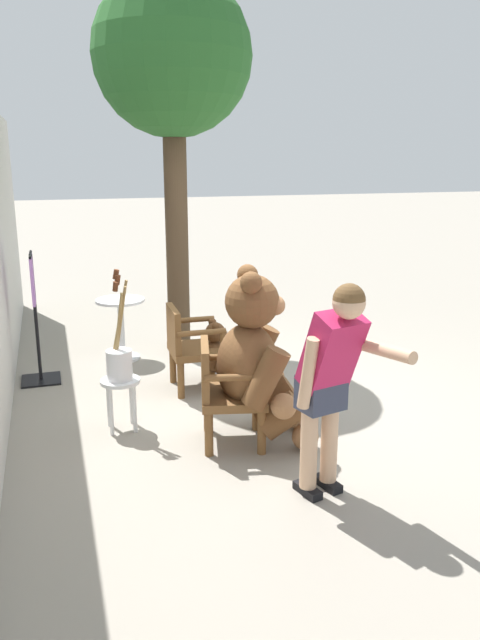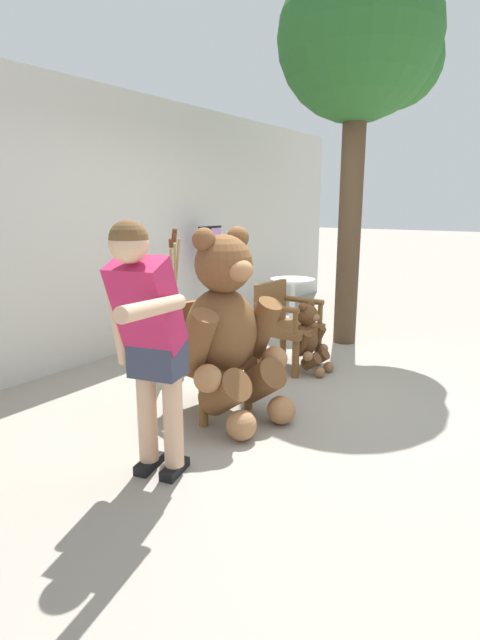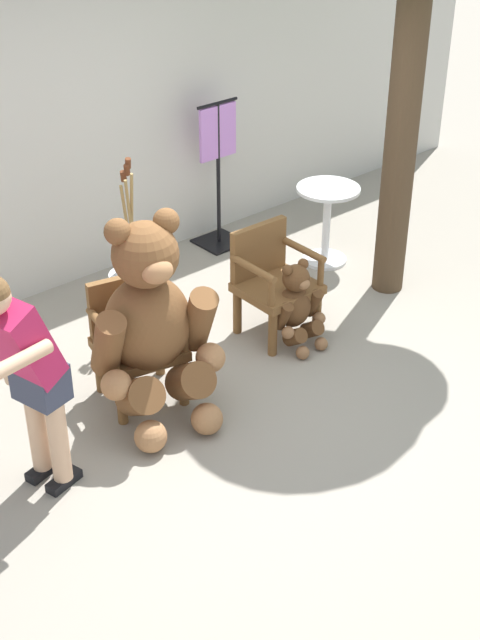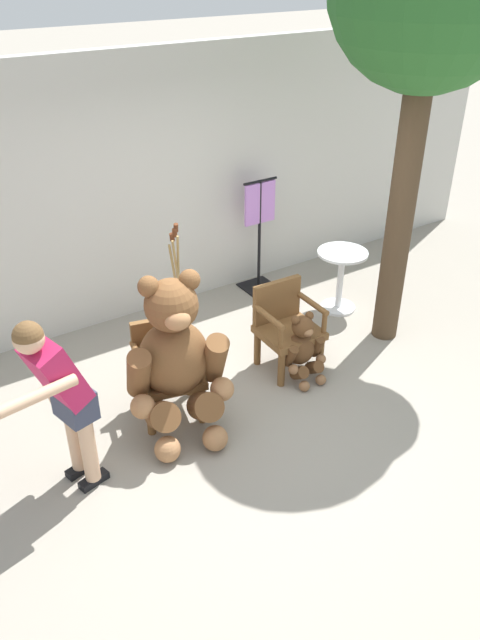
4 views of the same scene
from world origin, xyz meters
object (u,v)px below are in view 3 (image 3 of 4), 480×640
Objects in this scene: wooden_chair_right at (272,279)px; round_side_table at (327,216)px; brush_bucket at (129,253)px; clothing_display_stand at (218,171)px; teddy_bear_large at (152,322)px; wooden_chair_left at (135,338)px; teddy_bear_small at (297,306)px; person_visitor at (25,364)px; white_stool at (131,285)px.

round_side_table is at bearing 25.29° from wooden_chair_right.
round_side_table is at bearing -6.90° from brush_bucket.
brush_bucket is at bearing -155.07° from clothing_display_stand.
teddy_bear_large is at bearing -139.32° from clothing_display_stand.
wooden_chair_left is 1.33m from teddy_bear_small.
white_stool is (1.55, 1.23, -0.56)m from person_visitor.
round_side_table is at bearing 35.31° from teddy_bear_small.
wooden_chair_left is 1.87× the size of white_stool.
clothing_display_stand reaches higher than round_side_table.
teddy_bear_large is 2.04× the size of round_side_table.
white_stool is (0.51, 0.80, -0.11)m from wooden_chair_left.
white_stool is at bearing 148.98° from brush_bucket.
brush_bucket is at bearing 62.44° from teddy_bear_large.
brush_bucket is (0.55, 1.05, -0.08)m from teddy_bear_large.
teddy_bear_small is at bearing -54.15° from white_stool.
clothing_display_stand reaches higher than wooden_chair_left.
teddy_bear_small is 0.98× the size of round_side_table.
wooden_chair_left is 2.53m from round_side_table.
wooden_chair_right is 1.30m from round_side_table.
white_stool is at bearing 134.42° from wooden_chair_right.
white_stool is at bearing 38.37° from person_visitor.
clothing_display_stand is (3.02, 1.91, -0.20)m from person_visitor.
teddy_bear_small is at bearing -111.61° from clothing_display_stand.
teddy_bear_large is at bearing 179.08° from teddy_bear_small.
teddy_bear_small is 1.33m from white_stool.
clothing_display_stand is (2.02, 1.73, 0.00)m from teddy_bear_large.
brush_bucket is at bearing -31.02° from white_stool.
wooden_chair_left is 1.29m from wooden_chair_right.
person_visitor reaches higher than brush_bucket.
wooden_chair_right is 1.12m from brush_bucket.
clothing_display_stand is (-0.48, 0.92, 0.27)m from round_side_table.
person_visitor is at bearing -169.48° from wooden_chair_right.
white_stool is at bearing 125.85° from teddy_bear_small.
clothing_display_stand is at bearing 40.68° from teddy_bear_large.
teddy_bear_large reaches higher than wooden_chair_left.
white_stool is (-0.78, 1.07, 0.01)m from teddy_bear_small.
wooden_chair_right is at bearing -45.58° from white_stool.
white_stool is 0.34× the size of clothing_display_stand.
white_stool is at bearing 57.14° from wooden_chair_left.
person_visitor is at bearing -164.25° from round_side_table.
wooden_chair_left is 0.59× the size of teddy_bear_large.
person_visitor reaches higher than round_side_table.
round_side_table is at bearing -6.94° from white_stool.
person_visitor reaches higher than teddy_bear_small.
brush_bucket is 1.98m from round_side_table.
wooden_chair_left is 0.96m from brush_bucket.
teddy_bear_large is at bearing -97.05° from wooden_chair_left.
brush_bucket is (-0.78, 0.79, 0.18)m from wooden_chair_right.
teddy_bear_large is 2.08× the size of teddy_bear_small.
wooden_chair_right is at bearing 10.52° from person_visitor.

